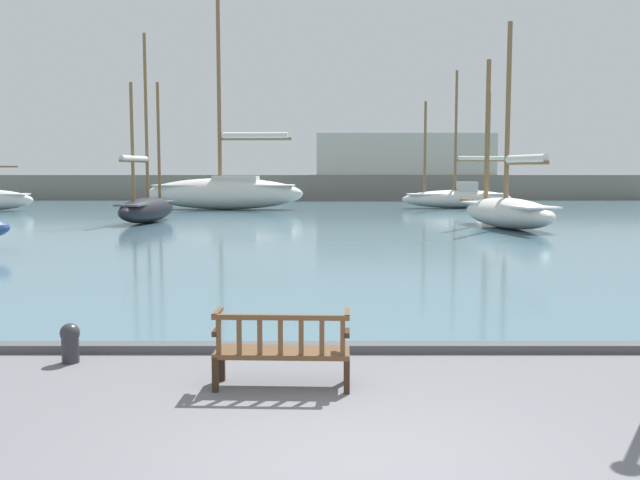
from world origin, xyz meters
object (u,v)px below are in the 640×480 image
at_px(park_bench, 285,349).
at_px(sailboat_mid_port, 462,195).
at_px(sailboat_outer_starboard, 228,190).
at_px(sailboat_far_starboard, 150,206).
at_px(sailboat_mid_starboard, 511,209).
at_px(mooring_bollard, 73,341).

relative_size(park_bench, sailboat_mid_port, 0.18).
bearing_deg(sailboat_mid_port, park_bench, -103.88).
xyz_separation_m(park_bench, sailboat_outer_starboard, (-5.62, 37.33, 0.82)).
bearing_deg(park_bench, sailboat_mid_port, 76.12).
relative_size(sailboat_far_starboard, sailboat_mid_port, 0.99).
distance_m(sailboat_mid_port, sailboat_mid_starboard, 16.52).
bearing_deg(sailboat_mid_port, sailboat_mid_starboard, -93.71).
distance_m(park_bench, sailboat_outer_starboard, 37.76).
distance_m(park_bench, sailboat_mid_starboard, 24.12).
xyz_separation_m(sailboat_outer_starboard, sailboat_mid_port, (15.27, 1.69, -0.38)).
bearing_deg(park_bench, sailboat_far_starboard, 106.90).
bearing_deg(sailboat_far_starboard, mooring_bollard, -78.69).
bearing_deg(mooring_bollard, park_bench, -21.05).
xyz_separation_m(sailboat_outer_starboard, sailboat_mid_starboard, (14.20, -14.79, -0.38)).
bearing_deg(mooring_bollard, sailboat_mid_starboard, 61.81).
xyz_separation_m(park_bench, sailboat_mid_starboard, (8.57, 22.54, 0.44)).
relative_size(park_bench, sailboat_mid_starboard, 0.18).
height_order(park_bench, sailboat_mid_port, sailboat_mid_port).
distance_m(sailboat_far_starboard, sailboat_mid_starboard, 16.76).
height_order(sailboat_far_starboard, mooring_bollard, sailboat_far_starboard).
xyz_separation_m(sailboat_mid_port, mooring_bollard, (-12.55, -37.90, -0.62)).
bearing_deg(sailboat_outer_starboard, sailboat_mid_port, 6.31).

